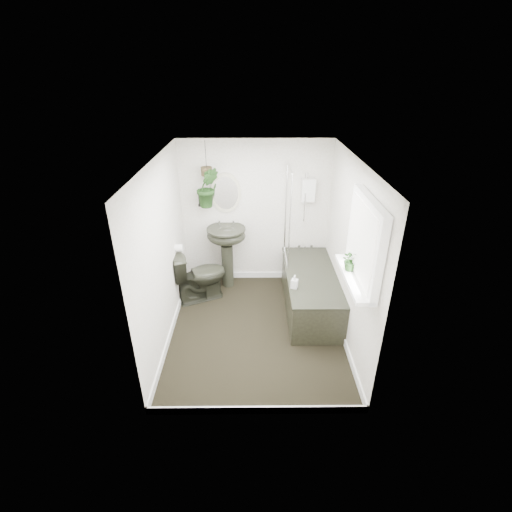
{
  "coord_description": "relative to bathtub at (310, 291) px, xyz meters",
  "views": [
    {
      "loc": [
        -0.04,
        -4.06,
        3.23
      ],
      "look_at": [
        0.0,
        0.15,
        1.05
      ],
      "focal_mm": 26.0,
      "sensor_mm": 36.0,
      "label": 1
    }
  ],
  "objects": [
    {
      "name": "window_recess",
      "position": [
        0.29,
        -1.2,
        1.36
      ],
      "size": [
        0.08,
        1.0,
        0.9
      ],
      "primitive_type": "cube",
      "color": "white",
      "rests_on": "wall_right"
    },
    {
      "name": "floor",
      "position": [
        -0.8,
        -0.5,
        -0.3
      ],
      "size": [
        2.3,
        2.8,
        0.02
      ],
      "primitive_type": "cube",
      "color": "black",
      "rests_on": "ground"
    },
    {
      "name": "wall_right",
      "position": [
        0.36,
        -0.5,
        0.86
      ],
      "size": [
        0.02,
        2.8,
        2.3
      ],
      "primitive_type": "cube",
      "color": "white",
      "rests_on": "ground"
    },
    {
      "name": "hanging_plant",
      "position": [
        -1.5,
        0.72,
        1.34
      ],
      "size": [
        0.37,
        0.32,
        0.6
      ],
      "primitive_type": "imported",
      "rotation": [
        0.0,
        0.0,
        0.17
      ],
      "color": "black",
      "rests_on": "ceiling"
    },
    {
      "name": "sill_plant",
      "position": [
        0.22,
        -1.07,
        1.08
      ],
      "size": [
        0.22,
        0.19,
        0.23
      ],
      "primitive_type": "imported",
      "rotation": [
        0.0,
        0.0,
        0.05
      ],
      "color": "black",
      "rests_on": "window_sill"
    },
    {
      "name": "toilet_roll_holder",
      "position": [
        -1.9,
        0.2,
        0.61
      ],
      "size": [
        0.11,
        0.11,
        0.11
      ],
      "primitive_type": "cylinder",
      "rotation": [
        0.0,
        1.57,
        0.0
      ],
      "color": "white",
      "rests_on": "wall_left"
    },
    {
      "name": "wall_back",
      "position": [
        -0.8,
        0.91,
        0.86
      ],
      "size": [
        2.3,
        0.02,
        2.3
      ],
      "primitive_type": "cube",
      "color": "white",
      "rests_on": "ground"
    },
    {
      "name": "wall_sconce",
      "position": [
        -1.65,
        0.86,
        1.11
      ],
      "size": [
        0.04,
        0.04,
        0.22
      ],
      "primitive_type": "cylinder",
      "color": "black",
      "rests_on": "wall_back"
    },
    {
      "name": "window_sill",
      "position": [
        0.22,
        -1.2,
        0.94
      ],
      "size": [
        0.18,
        1.0,
        0.04
      ],
      "primitive_type": "cube",
      "color": "white",
      "rests_on": "wall_right"
    },
    {
      "name": "hanging_pot",
      "position": [
        -1.5,
        0.72,
        1.58
      ],
      "size": [
        0.16,
        0.16,
        0.12
      ],
      "primitive_type": "cylinder",
      "color": "#40351F",
      "rests_on": "ceiling"
    },
    {
      "name": "oval_mirror",
      "position": [
        -1.25,
        0.87,
        1.21
      ],
      "size": [
        0.46,
        0.03,
        0.62
      ],
      "primitive_type": "ellipsoid",
      "color": "beige",
      "rests_on": "wall_back"
    },
    {
      "name": "shower_box",
      "position": [
        0.0,
        0.84,
        1.26
      ],
      "size": [
        0.2,
        0.1,
        0.35
      ],
      "primitive_type": "cube",
      "color": "white",
      "rests_on": "wall_back"
    },
    {
      "name": "soap_bottle",
      "position": [
        -0.29,
        -0.37,
        0.38
      ],
      "size": [
        0.11,
        0.11,
        0.19
      ],
      "primitive_type": "imported",
      "rotation": [
        0.0,
        0.0,
        -0.36
      ],
      "color": "black",
      "rests_on": "bathtub"
    },
    {
      "name": "wall_front",
      "position": [
        -0.8,
        -1.91,
        0.86
      ],
      "size": [
        2.3,
        0.02,
        2.3
      ],
      "primitive_type": "cube",
      "color": "white",
      "rests_on": "ground"
    },
    {
      "name": "ceiling",
      "position": [
        -0.8,
        -0.5,
        2.02
      ],
      "size": [
        2.3,
        2.8,
        0.02
      ],
      "primitive_type": "cube",
      "color": "white",
      "rests_on": "ground"
    },
    {
      "name": "window_blinds",
      "position": [
        0.24,
        -1.2,
        1.36
      ],
      "size": [
        0.01,
        0.86,
        0.76
      ],
      "primitive_type": "cube",
      "color": "white",
      "rests_on": "wall_right"
    },
    {
      "name": "bath_screen",
      "position": [
        -0.33,
        0.49,
        0.99
      ],
      "size": [
        0.04,
        0.72,
        1.4
      ],
      "primitive_type": null,
      "color": "silver",
      "rests_on": "bathtub"
    },
    {
      "name": "bathtub",
      "position": [
        0.0,
        0.0,
        0.0
      ],
      "size": [
        0.72,
        1.72,
        0.58
      ],
      "primitive_type": null,
      "color": "black",
      "rests_on": "floor"
    },
    {
      "name": "pedestal_sink",
      "position": [
        -1.25,
        0.66,
        0.22
      ],
      "size": [
        0.61,
        0.53,
        1.02
      ],
      "primitive_type": null,
      "rotation": [
        0.0,
        0.0,
        -0.03
      ],
      "color": "black",
      "rests_on": "floor"
    },
    {
      "name": "skirting",
      "position": [
        -0.8,
        -0.5,
        -0.24
      ],
      "size": [
        2.3,
        2.8,
        0.1
      ],
      "primitive_type": "cube",
      "color": "white",
      "rests_on": "floor"
    },
    {
      "name": "toilet",
      "position": [
        -1.65,
        0.27,
        0.12
      ],
      "size": [
        0.92,
        0.74,
        0.82
      ],
      "primitive_type": "imported",
      "rotation": [
        0.0,
        0.0,
        1.99
      ],
      "color": "black",
      "rests_on": "floor"
    },
    {
      "name": "wall_left",
      "position": [
        -1.96,
        -0.5,
        0.86
      ],
      "size": [
        0.02,
        2.8,
        2.3
      ],
      "primitive_type": "cube",
      "color": "white",
      "rests_on": "ground"
    }
  ]
}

